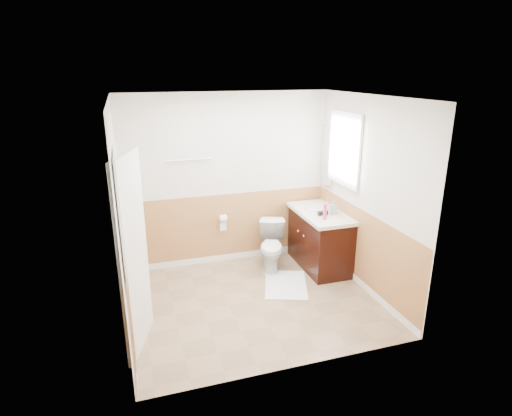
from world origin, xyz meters
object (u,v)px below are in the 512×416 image
object	(u,v)px
lotion_bottle	(325,212)
toilet	(272,246)
vanity_cabinet	(320,241)
soap_dispenser	(334,207)
bath_mat	(286,285)

from	to	relation	value
lotion_bottle	toilet	bearing A→B (deg)	142.13
vanity_cabinet	soap_dispenser	bearing A→B (deg)	-48.22
lotion_bottle	soap_dispenser	xyz separation A→B (m)	(0.22, 0.18, -0.01)
bath_mat	soap_dispenser	distance (m)	1.27
bath_mat	vanity_cabinet	world-z (taller)	vanity_cabinet
bath_mat	soap_dispenser	world-z (taller)	soap_dispenser
soap_dispenser	toilet	bearing A→B (deg)	160.79
soap_dispenser	lotion_bottle	bearing A→B (deg)	-141.39
vanity_cabinet	lotion_bottle	xyz separation A→B (m)	(-0.10, -0.31, 0.56)
bath_mat	vanity_cabinet	bearing A→B (deg)	31.42
toilet	vanity_cabinet	size ratio (longest dim) A/B	0.62
bath_mat	lotion_bottle	distance (m)	1.12
vanity_cabinet	bath_mat	bearing A→B (deg)	-148.58
soap_dispenser	bath_mat	bearing A→B (deg)	-160.51
toilet	bath_mat	size ratio (longest dim) A/B	0.85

